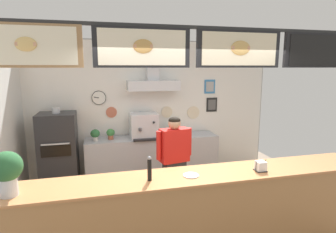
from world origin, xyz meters
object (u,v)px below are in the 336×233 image
object	(u,v)px
condiment_plate	(191,175)
pepper_grinder	(149,169)
pizza_oven	(59,152)
shop_worker	(174,161)
potted_rosemary	(95,134)
potted_thyme	(111,133)
napkin_holder	(261,166)
potted_basil	(175,129)
espresso_machine	(144,126)
basil_vase	(7,171)

from	to	relation	value
condiment_plate	pepper_grinder	bearing A→B (deg)	-178.71
pizza_oven	shop_worker	bearing A→B (deg)	-32.57
pizza_oven	potted_rosemary	size ratio (longest dim) A/B	7.01
shop_worker	potted_thyme	bearing A→B (deg)	-65.99
potted_rosemary	potted_thyme	distance (m)	0.30
pepper_grinder	napkin_holder	bearing A→B (deg)	-1.89
pizza_oven	potted_basil	xyz separation A→B (m)	(2.26, 0.15, 0.29)
espresso_machine	pepper_grinder	size ratio (longest dim) A/B	1.93
napkin_holder	potted_rosemary	bearing A→B (deg)	127.73
espresso_machine	napkin_holder	xyz separation A→B (m)	(1.02, -2.55, -0.03)
potted_basil	napkin_holder	bearing A→B (deg)	-82.00
shop_worker	pepper_grinder	distance (m)	1.40
shop_worker	napkin_holder	size ratio (longest dim) A/B	11.10
shop_worker	pizza_oven	bearing A→B (deg)	-43.49
potted_rosemary	condiment_plate	bearing A→B (deg)	-66.15
napkin_holder	pepper_grinder	distance (m)	1.36
condiment_plate	shop_worker	bearing A→B (deg)	83.96
napkin_holder	pizza_oven	bearing A→B (deg)	137.02
pepper_grinder	potted_thyme	bearing A→B (deg)	97.15
potted_basil	napkin_holder	world-z (taller)	napkin_holder
shop_worker	pepper_grinder	world-z (taller)	shop_worker
potted_basil	napkin_holder	xyz separation A→B (m)	(0.37, -2.60, 0.08)
pizza_oven	pepper_grinder	distance (m)	2.76
pizza_oven	potted_basil	distance (m)	2.29
pizza_oven	basil_vase	bearing A→B (deg)	-92.93
pizza_oven	espresso_machine	bearing A→B (deg)	3.45
potted_thyme	basil_vase	world-z (taller)	basil_vase
pizza_oven	condiment_plate	size ratio (longest dim) A/B	8.46
espresso_machine	pepper_grinder	world-z (taller)	espresso_machine
pepper_grinder	basil_vase	bearing A→B (deg)	-178.64
condiment_plate	espresso_machine	bearing A→B (deg)	93.48
shop_worker	basil_vase	distance (m)	2.41
basil_vase	condiment_plate	size ratio (longest dim) A/B	2.41
basil_vase	potted_rosemary	bearing A→B (deg)	72.70
basil_vase	napkin_holder	distance (m)	2.76
pizza_oven	espresso_machine	world-z (taller)	pizza_oven
espresso_machine	basil_vase	xyz separation A→B (m)	(-1.73, -2.53, 0.17)
espresso_machine	potted_rosemary	xyz separation A→B (m)	(-0.95, -0.01, -0.12)
potted_thyme	napkin_holder	world-z (taller)	napkin_holder
condiment_plate	basil_vase	bearing A→B (deg)	-178.65
espresso_machine	napkin_holder	distance (m)	2.74
potted_rosemary	pepper_grinder	bearing A→B (deg)	-76.25
espresso_machine	potted_rosemary	distance (m)	0.95
potted_thyme	napkin_holder	bearing A→B (deg)	-57.03
potted_basil	pepper_grinder	size ratio (longest dim) A/B	0.94
potted_thyme	potted_rosemary	bearing A→B (deg)	-172.76
pizza_oven	condiment_plate	bearing A→B (deg)	-53.65
pepper_grinder	pizza_oven	bearing A→B (deg)	117.91
shop_worker	potted_rosemary	bearing A→B (deg)	-57.56
pizza_oven	potted_rosemary	xyz separation A→B (m)	(0.66, 0.09, 0.28)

